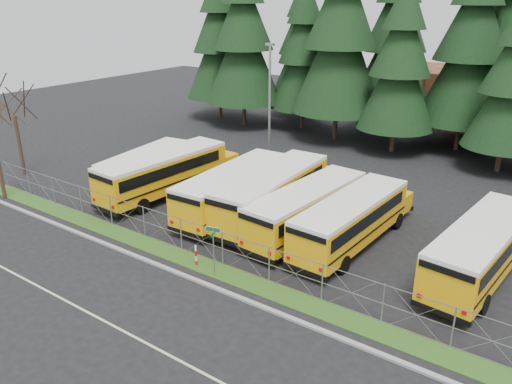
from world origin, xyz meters
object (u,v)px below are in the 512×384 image
bus_3 (237,190)px  bus_4 (275,194)px  bus_1 (168,174)px  bus_east (484,250)px  bus_0 (148,167)px  bus_6 (354,221)px  street_sign (213,241)px  light_standard (270,102)px  striped_bollard (196,256)px  bus_5 (310,210)px

bus_3 → bus_4: 2.67m
bus_1 → bus_east: bus_1 is taller
bus_0 → bus_6: (17.39, -0.47, 0.17)m
bus_6 → street_sign: bus_6 is taller
bus_4 → street_sign: (1.50, -8.10, 0.42)m
bus_3 → light_standard: (-3.73, 9.52, 3.96)m
bus_1 → bus_3: 6.01m
bus_0 → bus_east: bus_east is taller
street_sign → striped_bollard: (-1.48, 0.27, -1.43)m
bus_5 → striped_bollard: bus_5 is taller
street_sign → bus_3: bearing=118.8°
bus_5 → light_standard: size_ratio=1.13×
bus_east → light_standard: size_ratio=1.15×
bus_east → light_standard: bearing=160.5°
bus_6 → street_sign: 8.63m
bus_6 → striped_bollard: bus_6 is taller
light_standard → bus_3: bearing=-68.6°
bus_1 → bus_5: (11.59, 0.37, -0.10)m
bus_4 → street_sign: bus_4 is taller
bus_0 → bus_1: bearing=-23.0°
bus_0 → bus_3: 8.95m
bus_0 → striped_bollard: bearing=-40.7°
bus_5 → light_standard: bearing=139.1°
bus_6 → light_standard: bearing=145.2°
bus_6 → bus_4: bearing=176.7°
bus_east → striped_bollard: bus_east is taller
striped_bollard → bus_6: bearing=50.8°
bus_0 → striped_bollard: 13.86m
bus_6 → light_standard: size_ratio=1.12×
bus_5 → street_sign: 7.60m
bus_5 → bus_1: bearing=-173.5°
bus_4 → bus_6: 5.90m
bus_3 → striped_bollard: bearing=-72.4°
bus_6 → bus_east: 6.97m
bus_0 → bus_6: bus_6 is taller
bus_5 → bus_6: (2.86, 0.00, -0.01)m
bus_0 → bus_1: (2.94, -0.83, 0.27)m
bus_1 → bus_3: (6.00, 0.37, -0.05)m
bus_4 → bus_3: bearing=-167.7°
bus_east → striped_bollard: 14.92m
bus_5 → light_standard: light_standard is taller
bus_3 → striped_bollard: 7.69m
bus_east → light_standard: light_standard is taller
bus_4 → light_standard: size_ratio=1.21×
street_sign → bus_4: bearing=100.5°
bus_3 → bus_4: bearing=12.1°
bus_6 → bus_east: bus_east is taller
bus_east → striped_bollard: size_ratio=9.74×
bus_4 → striped_bollard: bus_4 is taller
bus_0 → bus_east: bearing=-7.3°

